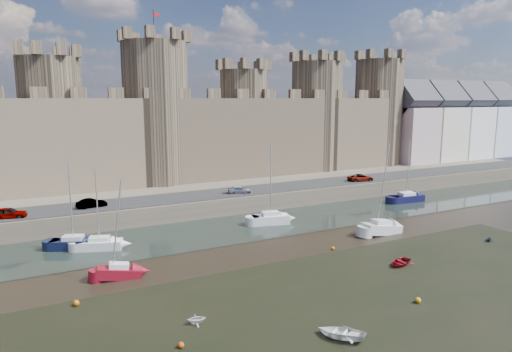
% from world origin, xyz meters
% --- Properties ---
extents(ground, '(160.00, 160.00, 0.00)m').
position_xyz_m(ground, '(0.00, 0.00, 0.00)').
color(ground, black).
rests_on(ground, ground).
extents(water_channel, '(160.00, 12.00, 0.08)m').
position_xyz_m(water_channel, '(0.00, 24.00, 0.04)').
color(water_channel, black).
rests_on(water_channel, ground).
extents(quay, '(160.00, 60.00, 2.50)m').
position_xyz_m(quay, '(0.00, 60.00, 1.25)').
color(quay, '#4C443A').
rests_on(quay, ground).
extents(road, '(160.00, 7.00, 0.10)m').
position_xyz_m(road, '(0.00, 34.00, 2.55)').
color(road, black).
rests_on(road, quay).
extents(castle, '(108.50, 11.00, 29.00)m').
position_xyz_m(castle, '(-0.64, 48.00, 11.67)').
color(castle, '#42382B').
rests_on(castle, quay).
extents(townhouses, '(35.50, 9.05, 18.13)m').
position_xyz_m(townhouses, '(71.50, 46.00, 10.59)').
color(townhouses, '#C5A8AE').
rests_on(townhouses, quay).
extents(car_0, '(4.19, 2.44, 1.34)m').
position_xyz_m(car_0, '(-20.40, 32.36, 3.17)').
color(car_0, gray).
rests_on(car_0, quay).
extents(car_1, '(3.91, 1.89, 1.24)m').
position_xyz_m(car_1, '(-10.98, 33.39, 3.12)').
color(car_1, gray).
rests_on(car_1, quay).
extents(car_2, '(4.02, 2.64, 1.08)m').
position_xyz_m(car_2, '(9.90, 32.59, 3.04)').
color(car_2, gray).
rests_on(car_2, quay).
extents(car_3, '(4.78, 2.81, 1.25)m').
position_xyz_m(car_3, '(32.60, 32.36, 3.12)').
color(car_3, gray).
rests_on(car_3, quay).
extents(sailboat_0, '(5.14, 3.36, 8.96)m').
position_xyz_m(sailboat_0, '(-11.67, 23.37, 0.72)').
color(sailboat_0, silver).
rests_on(sailboat_0, ground).
extents(sailboat_1, '(5.14, 3.62, 9.61)m').
position_xyz_m(sailboat_1, '(-14.20, 24.81, 0.77)').
color(sailboat_1, black).
rests_on(sailboat_1, ground).
extents(sailboat_2, '(5.23, 2.98, 10.63)m').
position_xyz_m(sailboat_2, '(10.07, 23.68, 0.84)').
color(sailboat_2, silver).
rests_on(sailboat_2, ground).
extents(sailboat_3, '(5.82, 2.65, 9.93)m').
position_xyz_m(sailboat_3, '(35.93, 25.06, 0.77)').
color(sailboat_3, black).
rests_on(sailboat_3, ground).
extents(sailboat_4, '(4.18, 2.22, 9.28)m').
position_xyz_m(sailboat_4, '(-11.34, 14.10, 0.70)').
color(sailboat_4, maroon).
rests_on(sailboat_4, ground).
extents(sailboat_5, '(5.21, 2.07, 11.20)m').
position_xyz_m(sailboat_5, '(20.11, 13.67, 0.79)').
color(sailboat_5, silver).
rests_on(sailboat_5, ground).
extents(dinghy_2, '(3.87, 4.15, 0.70)m').
position_xyz_m(dinghy_2, '(0.23, -3.99, 0.35)').
color(dinghy_2, silver).
rests_on(dinghy_2, ground).
extents(dinghy_3, '(1.75, 1.62, 0.76)m').
position_xyz_m(dinghy_3, '(-8.04, 2.53, 0.38)').
color(dinghy_3, silver).
rests_on(dinghy_3, ground).
extents(dinghy_4, '(3.38, 2.81, 0.60)m').
position_xyz_m(dinghy_4, '(14.24, 4.57, 0.30)').
color(dinghy_4, maroon).
rests_on(dinghy_4, ground).
extents(dinghy_7, '(1.36, 1.28, 0.58)m').
position_xyz_m(dinghy_7, '(29.15, 5.52, 0.29)').
color(dinghy_7, black).
rests_on(dinghy_7, ground).
extents(buoy_1, '(0.50, 0.50, 0.50)m').
position_xyz_m(buoy_1, '(-15.57, 9.86, 0.25)').
color(buoy_1, '#C05D08').
rests_on(buoy_1, ground).
extents(buoy_2, '(0.50, 0.50, 0.50)m').
position_xyz_m(buoy_2, '(9.23, -2.45, 0.25)').
color(buoy_2, '#C47C08').
rests_on(buoy_2, ground).
extents(buoy_3, '(0.38, 0.38, 0.38)m').
position_xyz_m(buoy_3, '(11.13, 11.47, 0.19)').
color(buoy_3, '#C27508').
rests_on(buoy_3, ground).
extents(buoy_4, '(0.44, 0.44, 0.44)m').
position_xyz_m(buoy_4, '(-10.08, -0.08, 0.22)').
color(buoy_4, '#BC4008').
rests_on(buoy_4, ground).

